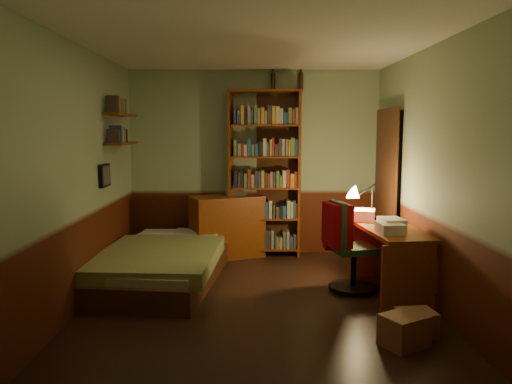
{
  "coord_description": "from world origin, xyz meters",
  "views": [
    {
      "loc": [
        -0.07,
        -5.07,
        1.75
      ],
      "look_at": [
        0.0,
        0.25,
        1.1
      ],
      "focal_mm": 35.0,
      "sensor_mm": 36.0,
      "label": 1
    }
  ],
  "objects_px": {
    "bed": "(161,251)",
    "cardboard_box_b": "(416,323)",
    "mini_stereo": "(237,190)",
    "desk_lamp": "(372,192)",
    "office_chair": "(354,250)",
    "bookshelf": "(265,174)",
    "cardboard_box_a": "(404,331)",
    "desk": "(389,260)",
    "dresser": "(227,227)"
  },
  "relations": [
    {
      "from": "bed",
      "to": "cardboard_box_b",
      "type": "height_order",
      "value": "bed"
    },
    {
      "from": "bed",
      "to": "mini_stereo",
      "type": "xyz_separation_m",
      "value": [
        0.86,
        1.22,
        0.58
      ]
    },
    {
      "from": "desk_lamp",
      "to": "office_chair",
      "type": "height_order",
      "value": "desk_lamp"
    },
    {
      "from": "bookshelf",
      "to": "cardboard_box_b",
      "type": "relative_size",
      "value": 7.47
    },
    {
      "from": "mini_stereo",
      "to": "cardboard_box_b",
      "type": "distance_m",
      "value": 3.39
    },
    {
      "from": "desk_lamp",
      "to": "cardboard_box_a",
      "type": "height_order",
      "value": "desk_lamp"
    },
    {
      "from": "bookshelf",
      "to": "desk_lamp",
      "type": "xyz_separation_m",
      "value": [
        1.21,
        -1.19,
        -0.11
      ]
    },
    {
      "from": "bed",
      "to": "bookshelf",
      "type": "distance_m",
      "value": 1.9
    },
    {
      "from": "bookshelf",
      "to": "mini_stereo",
      "type": "bearing_deg",
      "value": -178.02
    },
    {
      "from": "desk",
      "to": "cardboard_box_a",
      "type": "bearing_deg",
      "value": -106.03
    },
    {
      "from": "desk_lamp",
      "to": "cardboard_box_b",
      "type": "height_order",
      "value": "desk_lamp"
    },
    {
      "from": "bed",
      "to": "dresser",
      "type": "bearing_deg",
      "value": 63.45
    },
    {
      "from": "cardboard_box_a",
      "to": "cardboard_box_b",
      "type": "height_order",
      "value": "cardboard_box_a"
    },
    {
      "from": "office_chair",
      "to": "desk",
      "type": "bearing_deg",
      "value": -24.99
    },
    {
      "from": "desk",
      "to": "bookshelf",
      "type": "bearing_deg",
      "value": 121.7
    },
    {
      "from": "bookshelf",
      "to": "bed",
      "type": "bearing_deg",
      "value": -129.23
    },
    {
      "from": "bed",
      "to": "bookshelf",
      "type": "xyz_separation_m",
      "value": [
        1.26,
        1.18,
        0.81
      ]
    },
    {
      "from": "mini_stereo",
      "to": "bookshelf",
      "type": "relative_size",
      "value": 0.11
    },
    {
      "from": "desk",
      "to": "cardboard_box_b",
      "type": "bearing_deg",
      "value": -99.52
    },
    {
      "from": "bed",
      "to": "bookshelf",
      "type": "bearing_deg",
      "value": 50.07
    },
    {
      "from": "cardboard_box_b",
      "to": "bed",
      "type": "bearing_deg",
      "value": 146.43
    },
    {
      "from": "cardboard_box_b",
      "to": "desk",
      "type": "bearing_deg",
      "value": 86.24
    },
    {
      "from": "bookshelf",
      "to": "desk",
      "type": "relative_size",
      "value": 1.71
    },
    {
      "from": "bookshelf",
      "to": "desk",
      "type": "height_order",
      "value": "bookshelf"
    },
    {
      "from": "dresser",
      "to": "desk_lamp",
      "type": "relative_size",
      "value": 1.49
    },
    {
      "from": "mini_stereo",
      "to": "office_chair",
      "type": "distance_m",
      "value": 2.16
    },
    {
      "from": "dresser",
      "to": "office_chair",
      "type": "distance_m",
      "value": 2.1
    },
    {
      "from": "desk",
      "to": "desk_lamp",
      "type": "xyz_separation_m",
      "value": [
        -0.08,
        0.5,
        0.69
      ]
    },
    {
      "from": "office_chair",
      "to": "bed",
      "type": "bearing_deg",
      "value": 157.5
    },
    {
      "from": "cardboard_box_b",
      "to": "dresser",
      "type": "bearing_deg",
      "value": 122.64
    },
    {
      "from": "bookshelf",
      "to": "cardboard_box_b",
      "type": "height_order",
      "value": "bookshelf"
    },
    {
      "from": "bed",
      "to": "office_chair",
      "type": "bearing_deg",
      "value": -3.95
    },
    {
      "from": "mini_stereo",
      "to": "desk",
      "type": "relative_size",
      "value": 0.19
    },
    {
      "from": "desk",
      "to": "office_chair",
      "type": "xyz_separation_m",
      "value": [
        -0.37,
        0.09,
        0.1
      ]
    },
    {
      "from": "mini_stereo",
      "to": "dresser",
      "type": "bearing_deg",
      "value": -121.04
    },
    {
      "from": "bed",
      "to": "desk",
      "type": "distance_m",
      "value": 2.6
    },
    {
      "from": "cardboard_box_a",
      "to": "cardboard_box_b",
      "type": "xyz_separation_m",
      "value": [
        0.17,
        0.21,
        -0.02
      ]
    },
    {
      "from": "bed",
      "to": "desk",
      "type": "relative_size",
      "value": 1.71
    },
    {
      "from": "mini_stereo",
      "to": "desk",
      "type": "height_order",
      "value": "mini_stereo"
    },
    {
      "from": "bed",
      "to": "cardboard_box_b",
      "type": "xyz_separation_m",
      "value": [
        2.47,
        -1.64,
        -0.23
      ]
    },
    {
      "from": "office_chair",
      "to": "bookshelf",
      "type": "bearing_deg",
      "value": 108.45
    },
    {
      "from": "desk",
      "to": "office_chair",
      "type": "relative_size",
      "value": 1.48
    },
    {
      "from": "dresser",
      "to": "cardboard_box_b",
      "type": "xyz_separation_m",
      "value": [
        1.75,
        -2.73,
        -0.32
      ]
    },
    {
      "from": "bookshelf",
      "to": "office_chair",
      "type": "relative_size",
      "value": 2.52
    },
    {
      "from": "dresser",
      "to": "bookshelf",
      "type": "bearing_deg",
      "value": -14.27
    },
    {
      "from": "dresser",
      "to": "office_chair",
      "type": "bearing_deg",
      "value": -69.36
    },
    {
      "from": "cardboard_box_a",
      "to": "bed",
      "type": "bearing_deg",
      "value": 141.19
    },
    {
      "from": "office_chair",
      "to": "cardboard_box_a",
      "type": "relative_size",
      "value": 2.63
    },
    {
      "from": "desk_lamp",
      "to": "cardboard_box_a",
      "type": "xyz_separation_m",
      "value": [
        -0.17,
        -1.84,
        -0.92
      ]
    },
    {
      "from": "desk_lamp",
      "to": "cardboard_box_b",
      "type": "xyz_separation_m",
      "value": [
        0.0,
        -1.63,
        -0.94
      ]
    }
  ]
}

